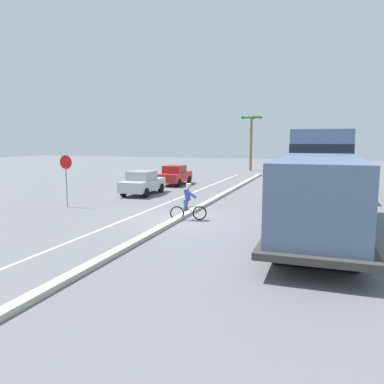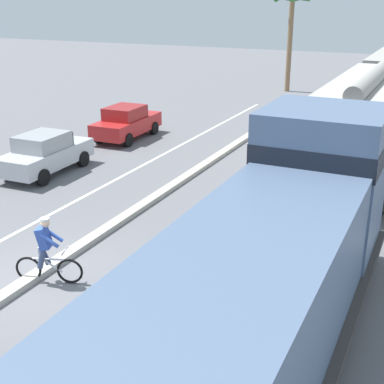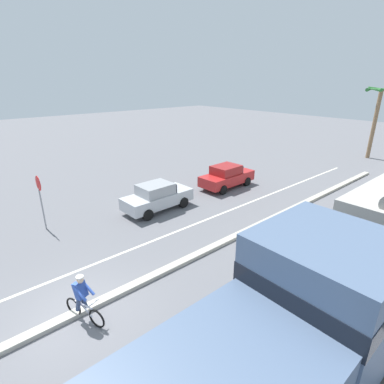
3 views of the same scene
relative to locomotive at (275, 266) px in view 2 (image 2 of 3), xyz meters
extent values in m
plane|color=slate|center=(-6.14, 0.03, -1.80)|extent=(120.00, 120.00, 0.00)
cube|color=#B2AD9E|center=(-6.14, 6.03, -1.72)|extent=(0.36, 36.00, 0.16)
cube|color=silver|center=(-8.54, 6.03, -1.79)|extent=(0.14, 36.00, 0.01)
cube|color=slate|center=(0.00, -1.44, 0.10)|extent=(2.70, 9.86, 2.40)
cube|color=slate|center=(0.00, 3.56, 0.65)|extent=(2.80, 2.80, 3.50)
cube|color=black|center=(0.00, 3.56, 1.44)|extent=(2.83, 2.83, 0.56)
cube|color=#383533|center=(0.00, -0.84, -1.10)|extent=(3.10, 11.60, 0.20)
cylinder|color=#4C4947|center=(0.00, -0.84, -1.25)|extent=(1.10, 3.00, 1.10)
cylinder|color=black|center=(0.00, 3.15, -1.30)|extent=(2.40, 1.00, 1.00)
cylinder|color=black|center=(0.00, 2.35, -1.30)|extent=(2.40, 1.00, 1.00)
cylinder|color=black|center=(0.00, 1.55, -1.30)|extent=(2.40, 1.00, 1.00)
cube|color=#ADABA3|center=(0.00, 12.16, 0.35)|extent=(2.90, 10.40, 3.10)
cylinder|color=gray|center=(0.00, 12.16, 2.08)|extent=(0.60, 9.88, 0.60)
cube|color=black|center=(0.00, 17.41, -0.85)|extent=(2.61, 0.10, 0.70)
cube|color=black|center=(0.00, 6.91, -0.85)|extent=(2.61, 0.10, 0.70)
cylinder|color=black|center=(0.00, 15.93, -1.35)|extent=(2.46, 0.90, 0.90)
cylinder|color=black|center=(0.00, 14.83, -1.35)|extent=(2.46, 0.90, 0.90)
cylinder|color=black|center=(0.00, 9.48, -1.35)|extent=(2.46, 0.90, 0.90)
cylinder|color=black|center=(0.00, 8.38, -1.35)|extent=(2.46, 0.90, 0.90)
cube|color=#B7BABF|center=(-11.47, 6.94, -1.13)|extent=(1.84, 4.25, 0.70)
cube|color=#9C9EA2|center=(-11.46, 6.79, -0.48)|extent=(1.56, 1.95, 0.60)
cube|color=#1E232D|center=(-11.50, 7.79, -0.53)|extent=(1.43, 0.17, 0.51)
cylinder|color=black|center=(-12.32, 8.22, -1.48)|extent=(0.24, 0.65, 0.64)
cylinder|color=black|center=(-10.70, 8.27, -1.48)|extent=(0.24, 0.65, 0.64)
cylinder|color=black|center=(-12.23, 5.62, -1.48)|extent=(0.24, 0.65, 0.64)
cylinder|color=black|center=(-10.62, 5.67, -1.48)|extent=(0.24, 0.65, 0.64)
cube|color=red|center=(-11.49, 12.95, -1.13)|extent=(1.82, 4.25, 0.70)
cube|color=maroon|center=(-11.48, 12.80, -0.48)|extent=(1.55, 1.94, 0.60)
cube|color=#1E232D|center=(-11.51, 13.80, -0.53)|extent=(1.43, 0.16, 0.51)
cylinder|color=black|center=(-12.33, 14.23, -1.48)|extent=(0.24, 0.65, 0.64)
cylinder|color=black|center=(-10.72, 14.28, -1.48)|extent=(0.24, 0.65, 0.64)
cylinder|color=black|center=(-12.26, 11.63, -1.48)|extent=(0.24, 0.65, 0.64)
cylinder|color=black|center=(-10.64, 11.67, -1.48)|extent=(0.24, 0.65, 0.64)
torus|color=black|center=(-5.21, 0.28, -1.47)|extent=(0.64, 0.27, 0.66)
torus|color=black|center=(-6.20, -0.07, -1.47)|extent=(0.64, 0.27, 0.66)
cylinder|color=silver|center=(-5.70, 0.11, -1.17)|extent=(0.76, 0.31, 0.05)
cylinder|color=silver|center=(-5.61, 0.14, -1.35)|extent=(0.47, 0.20, 0.36)
cylinder|color=silver|center=(-5.91, 0.03, -1.02)|extent=(0.04, 0.04, 0.30)
cylinder|color=silver|center=(-5.28, 0.25, -0.92)|extent=(0.19, 0.47, 0.04)
cylinder|color=#38476B|center=(-5.85, 0.16, -1.12)|extent=(0.33, 0.23, 0.52)
cylinder|color=#38476B|center=(-5.78, -0.03, -1.12)|extent=(0.30, 0.22, 0.52)
cube|color=#2D4CA5|center=(-5.75, 0.09, -0.60)|extent=(0.42, 0.43, 0.57)
sphere|color=beige|center=(-5.68, 0.11, -0.21)|extent=(0.22, 0.22, 0.22)
cylinder|color=white|center=(-5.68, 0.11, -0.11)|extent=(0.22, 0.22, 0.05)
cylinder|color=#2D4CA5|center=(-5.61, 0.31, -0.60)|extent=(0.47, 0.24, 0.36)
cylinder|color=#2D4CA5|center=(-5.51, 0.00, -0.60)|extent=(0.47, 0.24, 0.36)
cylinder|color=#846647|center=(-8.24, 29.86, 1.41)|extent=(0.36, 0.36, 6.40)
camera|label=1|loc=(0.06, -15.98, 1.89)|focal=35.00mm
camera|label=2|loc=(2.47, -8.88, 4.87)|focal=50.00mm
camera|label=3|loc=(2.24, -2.26, 5.49)|focal=28.00mm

